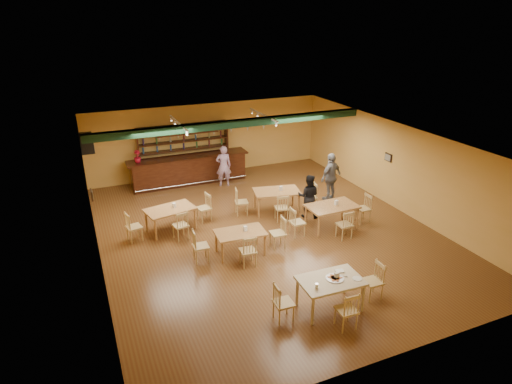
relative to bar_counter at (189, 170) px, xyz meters
name	(u,v)px	position (x,y,z in m)	size (l,w,h in m)	color
floor	(266,232)	(1.10, -5.15, -0.56)	(12.00, 12.00, 0.00)	brown
ceiling_beam	(234,124)	(1.10, -2.35, 2.31)	(10.00, 0.30, 0.25)	black
track_rail_left	(178,123)	(-0.70, -1.75, 2.38)	(0.05, 2.50, 0.05)	silver
track_rail_right	(263,115)	(2.50, -1.75, 2.38)	(0.05, 2.50, 0.05)	silver
ac_unit	(87,143)	(-3.70, -0.95, 1.79)	(0.34, 0.70, 0.48)	silver
picture_left	(92,195)	(-3.87, -4.15, 1.14)	(0.04, 0.34, 0.28)	black
picture_right	(388,157)	(6.07, -4.65, 1.14)	(0.04, 0.34, 0.28)	black
bar_counter	(189,170)	(0.00, 0.00, 0.00)	(4.85, 0.85, 1.13)	black
back_bar_hutch	(184,152)	(0.00, 0.63, 0.57)	(3.75, 0.40, 2.28)	black
poinsettia	(137,156)	(-1.97, 0.00, 0.81)	(0.27, 0.27, 0.49)	#A90F25
dining_table_a	(171,219)	(-1.65, -3.86, -0.19)	(1.50, 0.90, 0.75)	#8E5D32
dining_table_b	(276,201)	(2.06, -3.89, -0.18)	(1.56, 0.93, 0.78)	#8E5D32
dining_table_c	(240,243)	(-0.14, -6.10, -0.21)	(1.41, 0.84, 0.70)	#8E5D32
dining_table_d	(331,217)	(3.12, -5.74, -0.17)	(1.59, 0.95, 0.80)	#8E5D32
near_table	(330,294)	(0.86, -9.28, -0.17)	(1.46, 0.94, 0.78)	tan
pizza_tray	(335,278)	(0.97, -9.28, 0.23)	(0.40, 0.40, 0.01)	silver
parmesan_shaker	(317,286)	(0.39, -9.44, 0.27)	(0.07, 0.07, 0.11)	#EAE5C6
napkin_stack	(339,271)	(1.23, -9.07, 0.23)	(0.20, 0.15, 0.03)	white
pizza_server	(339,275)	(1.12, -9.23, 0.24)	(0.32, 0.09, 0.00)	silver
side_plate	(357,279)	(1.44, -9.49, 0.23)	(0.22, 0.22, 0.01)	white
patron_bar	(224,166)	(1.20, -0.83, 0.26)	(0.60, 0.39, 1.65)	#88489D
patron_right_a	(308,196)	(2.86, -4.69, 0.19)	(0.73, 0.57, 1.51)	black
patron_right_b	(331,177)	(4.32, -3.74, 0.34)	(1.06, 0.44, 1.80)	slate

